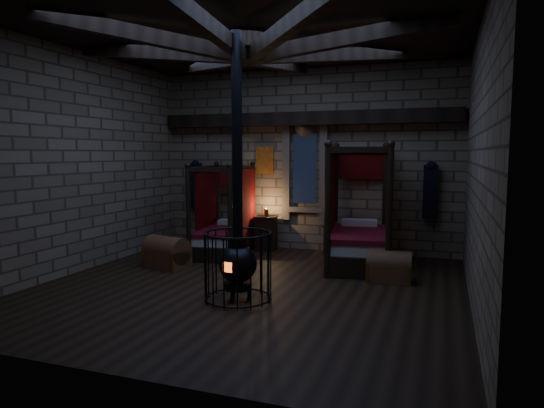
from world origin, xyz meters
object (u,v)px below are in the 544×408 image
(trunk_left, at_px, (167,253))
(stove, at_px, (238,260))
(bed_right, at_px, (359,236))
(bed_left, at_px, (224,232))
(trunk_right, at_px, (389,268))

(trunk_left, height_order, stove, stove)
(bed_right, distance_m, trunk_left, 3.88)
(bed_left, xyz_separation_m, trunk_right, (3.77, -1.20, -0.24))
(trunk_right, bearing_deg, bed_left, 158.82)
(bed_left, xyz_separation_m, trunk_left, (-0.52, -1.58, -0.21))
(bed_left, bearing_deg, bed_right, -8.21)
(bed_right, height_order, trunk_right, bed_right)
(trunk_right, distance_m, stove, 2.85)
(trunk_left, height_order, trunk_right, trunk_left)
(trunk_left, bearing_deg, stove, -20.35)
(trunk_right, relative_size, stove, 0.20)
(bed_left, height_order, trunk_right, bed_left)
(bed_left, distance_m, trunk_right, 3.96)
(stove, bearing_deg, trunk_right, 51.78)
(bed_left, bearing_deg, trunk_right, -24.59)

